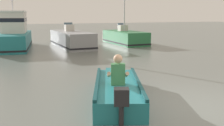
{
  "coord_description": "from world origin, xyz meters",
  "views": [
    {
      "loc": [
        -3.98,
        -4.38,
        2.12
      ],
      "look_at": [
        -0.7,
        3.27,
        0.55
      ],
      "focal_mm": 40.89,
      "sensor_mm": 36.0,
      "label": 1
    }
  ],
  "objects_px": {
    "moored_boat_teal": "(15,35)",
    "moored_boat_green": "(125,38)",
    "moored_boat_grey": "(71,39)",
    "rowboat_with_person": "(117,89)"
  },
  "relations": [
    {
      "from": "rowboat_with_person",
      "to": "moored_boat_teal",
      "type": "height_order",
      "value": "moored_boat_teal"
    },
    {
      "from": "moored_boat_teal",
      "to": "rowboat_with_person",
      "type": "bearing_deg",
      "value": -80.95
    },
    {
      "from": "rowboat_with_person",
      "to": "moored_boat_grey",
      "type": "xyz_separation_m",
      "value": [
        1.66,
        11.27,
        0.24
      ]
    },
    {
      "from": "rowboat_with_person",
      "to": "moored_boat_grey",
      "type": "distance_m",
      "value": 11.39
    },
    {
      "from": "moored_boat_teal",
      "to": "moored_boat_green",
      "type": "relative_size",
      "value": 1.21
    },
    {
      "from": "moored_boat_teal",
      "to": "moored_boat_grey",
      "type": "relative_size",
      "value": 1.05
    },
    {
      "from": "moored_boat_grey",
      "to": "moored_boat_green",
      "type": "xyz_separation_m",
      "value": [
        4.07,
        0.07,
        -0.03
      ]
    },
    {
      "from": "moored_boat_teal",
      "to": "moored_boat_grey",
      "type": "xyz_separation_m",
      "value": [
        3.56,
        -0.63,
        -0.39
      ]
    },
    {
      "from": "moored_boat_grey",
      "to": "rowboat_with_person",
      "type": "bearing_deg",
      "value": -98.38
    },
    {
      "from": "rowboat_with_person",
      "to": "moored_boat_green",
      "type": "xyz_separation_m",
      "value": [
        5.73,
        11.34,
        0.22
      ]
    }
  ]
}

